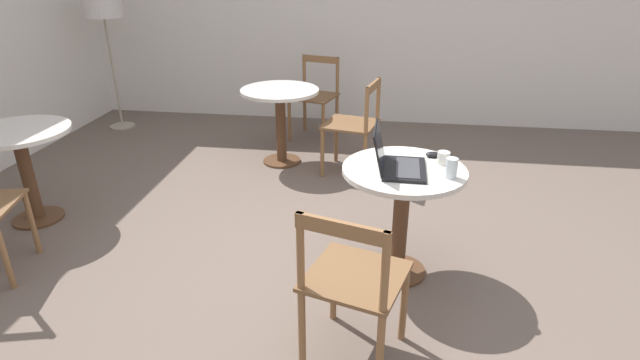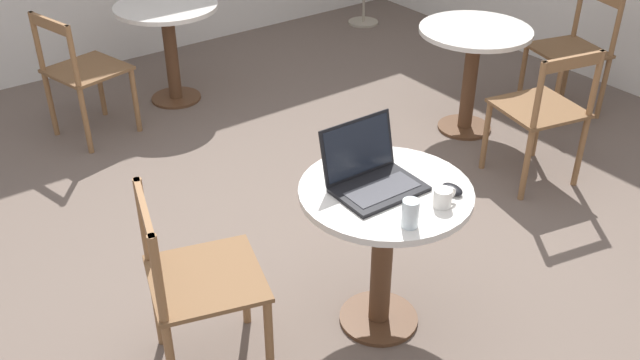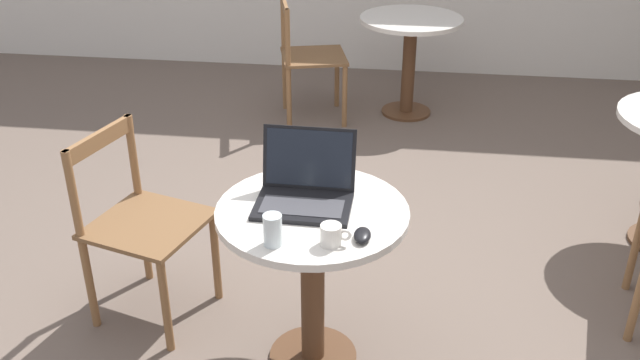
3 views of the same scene
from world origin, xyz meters
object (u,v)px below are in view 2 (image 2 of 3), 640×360
at_px(laptop, 372,176).
at_px(cafe_table_mid, 473,54).
at_px(cafe_table_far, 168,29).
at_px(chair_near_left, 196,283).
at_px(mouse, 452,189).
at_px(chair_mid_front, 543,113).
at_px(chair_mid_right, 573,51).
at_px(drinking_glass, 410,213).
at_px(mug, 443,198).
at_px(chair_far_left, 82,73).
at_px(cafe_table_near, 384,224).

bearing_deg(laptop, cafe_table_mid, 31.22).
height_order(cafe_table_mid, cafe_table_far, same).
height_order(chair_near_left, mouse, chair_near_left).
bearing_deg(chair_mid_front, chair_mid_right, 28.05).
relative_size(mouse, drinking_glass, 0.87).
bearing_deg(mug, cafe_table_far, 85.66).
xyz_separation_m(chair_mid_right, laptop, (-2.53, -0.85, 0.32)).
bearing_deg(cafe_table_far, chair_far_left, -165.84).
bearing_deg(cafe_table_far, chair_near_left, -113.91).
relative_size(cafe_table_far, laptop, 2.00).
xyz_separation_m(chair_near_left, mug, (0.88, -0.46, 0.31)).
distance_m(chair_near_left, laptop, 0.83).
xyz_separation_m(chair_far_left, drinking_glass, (0.29, -2.79, 0.33)).
bearing_deg(chair_mid_right, chair_near_left, -168.51).
bearing_deg(mouse, cafe_table_mid, 40.43).
bearing_deg(drinking_glass, chair_mid_front, 21.39).
height_order(cafe_table_near, chair_near_left, chair_near_left).
height_order(mouse, drinking_glass, drinking_glass).
bearing_deg(cafe_table_mid, chair_mid_front, -102.31).
distance_m(cafe_table_near, chair_far_left, 2.57).
distance_m(cafe_table_mid, cafe_table_far, 2.12).
bearing_deg(mouse, chair_mid_front, 23.04).
height_order(cafe_table_near, chair_mid_front, chair_mid_front).
relative_size(cafe_table_near, cafe_table_mid, 1.00).
xyz_separation_m(cafe_table_mid, mouse, (-1.51, -1.29, 0.19)).
distance_m(cafe_table_mid, chair_near_left, 2.64).
height_order(chair_far_left, mouse, chair_far_left).
bearing_deg(chair_far_left, chair_mid_front, -47.71).
distance_m(cafe_table_near, drinking_glass, 0.36).
bearing_deg(cafe_table_mid, chair_near_left, -160.61).
bearing_deg(laptop, chair_far_left, 98.12).
relative_size(mug, drinking_glass, 0.94).
xyz_separation_m(cafe_table_far, chair_far_left, (-0.71, -0.18, -0.09)).
distance_m(chair_near_left, mug, 1.04).
bearing_deg(mouse, drinking_glass, -166.56).
relative_size(chair_mid_right, mug, 7.95).
xyz_separation_m(cafe_table_mid, chair_mid_right, (0.78, -0.21, -0.09)).
distance_m(chair_mid_front, mouse, 1.50).
height_order(cafe_table_near, mouse, mouse).
bearing_deg(laptop, chair_mid_front, 12.31).
xyz_separation_m(cafe_table_mid, cafe_table_far, (-1.39, 1.61, 0.00)).
bearing_deg(cafe_table_far, mug, -94.34).
bearing_deg(cafe_table_far, chair_mid_front, -61.96).
bearing_deg(chair_near_left, chair_far_left, 80.39).
bearing_deg(cafe_table_mid, cafe_table_far, 130.85).
xyz_separation_m(chair_mid_front, mouse, (-1.36, -0.58, 0.29)).
distance_m(cafe_table_near, chair_mid_right, 2.65).
distance_m(cafe_table_mid, mouse, 1.99).
bearing_deg(chair_mid_front, mouse, -156.96).
bearing_deg(chair_mid_right, mug, -154.88).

